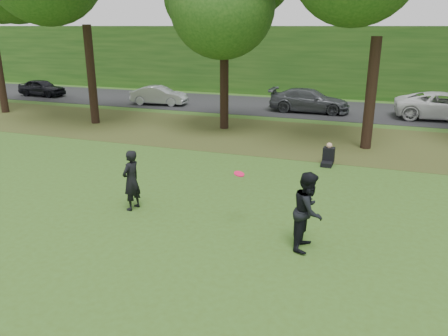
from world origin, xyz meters
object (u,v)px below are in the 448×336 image
object	(u,v)px
player_right	(308,211)
frisbee	(239,174)
seated_person	(328,156)
player_left	(131,180)

from	to	relation	value
player_right	frisbee	distance (m)	2.00
frisbee	seated_person	distance (m)	6.57
player_left	player_right	world-z (taller)	player_right
player_left	frisbee	distance (m)	3.27
frisbee	player_left	bearing A→B (deg)	178.06
frisbee	seated_person	bearing A→B (deg)	75.87
player_left	frisbee	world-z (taller)	player_left
player_left	player_right	distance (m)	5.11
player_left	frisbee	xyz separation A→B (m)	(3.21, -0.11, 0.59)
frisbee	seated_person	world-z (taller)	frisbee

